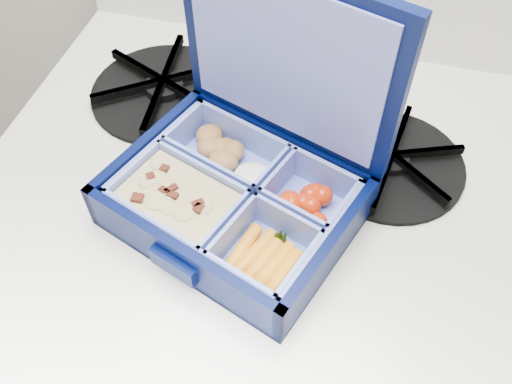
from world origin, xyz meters
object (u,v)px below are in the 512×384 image
(burner_grate, at_px, (391,158))
(stove, at_px, (262,351))
(fork, at_px, (360,125))
(bento_box, at_px, (234,200))

(burner_grate, bearing_deg, stove, -155.40)
(fork, bearing_deg, burner_grate, -27.79)
(fork, bearing_deg, bento_box, -98.97)
(burner_grate, bearing_deg, bento_box, -143.08)
(burner_grate, distance_m, fork, 0.06)
(stove, distance_m, bento_box, 0.49)
(stove, relative_size, burner_grate, 5.71)
(bento_box, bearing_deg, fork, 76.60)
(stove, xyz_separation_m, burner_grate, (0.12, 0.06, 0.47))
(fork, bearing_deg, stove, -103.92)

